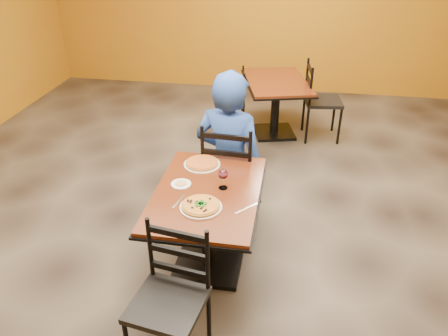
% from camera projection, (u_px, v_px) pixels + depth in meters
% --- Properties ---
extents(floor, '(7.00, 8.00, 0.01)m').
position_uv_depth(floor, '(219.00, 229.00, 4.22)').
color(floor, black).
rests_on(floor, ground).
extents(table_main, '(0.83, 1.23, 0.75)m').
position_uv_depth(table_main, '(208.00, 211.00, 3.52)').
color(table_main, '#56200D').
rests_on(table_main, floor).
extents(table_second, '(1.05, 1.31, 0.75)m').
position_uv_depth(table_second, '(276.00, 95.00, 5.79)').
color(table_second, '#56200D').
rests_on(table_second, floor).
extents(chair_main_near, '(0.50, 0.50, 0.97)m').
position_uv_depth(chair_main_near, '(167.00, 305.00, 2.77)').
color(chair_main_near, black).
rests_on(chair_main_near, floor).
extents(chair_main_far, '(0.50, 0.50, 1.04)m').
position_uv_depth(chair_main_far, '(231.00, 170.00, 4.17)').
color(chair_main_far, black).
rests_on(chair_main_far, floor).
extents(chair_second_left, '(0.45, 0.45, 0.86)m').
position_uv_depth(chair_second_left, '(230.00, 101.00, 5.94)').
color(chair_second_left, black).
rests_on(chair_second_left, floor).
extents(chair_second_right, '(0.51, 0.51, 1.01)m').
position_uv_depth(chair_second_right, '(323.00, 101.00, 5.73)').
color(chair_second_right, black).
rests_on(chair_second_right, floor).
extents(diner, '(0.78, 0.60, 1.45)m').
position_uv_depth(diner, '(229.00, 145.00, 4.16)').
color(diner, navy).
rests_on(diner, floor).
extents(plate_main, '(0.31, 0.31, 0.01)m').
position_uv_depth(plate_main, '(201.00, 207.00, 3.22)').
color(plate_main, white).
rests_on(plate_main, table_main).
extents(pizza_main, '(0.28, 0.28, 0.02)m').
position_uv_depth(pizza_main, '(201.00, 205.00, 3.21)').
color(pizza_main, '#9A2E0B').
rests_on(pizza_main, plate_main).
extents(plate_far, '(0.31, 0.31, 0.01)m').
position_uv_depth(plate_far, '(202.00, 164.00, 3.77)').
color(plate_far, white).
rests_on(plate_far, table_main).
extents(pizza_far, '(0.28, 0.28, 0.02)m').
position_uv_depth(pizza_far, '(202.00, 163.00, 3.77)').
color(pizza_far, orange).
rests_on(pizza_far, plate_far).
extents(side_plate, '(0.16, 0.16, 0.01)m').
position_uv_depth(side_plate, '(181.00, 184.00, 3.50)').
color(side_plate, white).
rests_on(side_plate, table_main).
extents(dip, '(0.09, 0.09, 0.01)m').
position_uv_depth(dip, '(181.00, 183.00, 3.49)').
color(dip, tan).
rests_on(dip, side_plate).
extents(wine_glass, '(0.08, 0.08, 0.18)m').
position_uv_depth(wine_glass, '(223.00, 178.00, 3.41)').
color(wine_glass, white).
rests_on(wine_glass, table_main).
extents(fork, '(0.05, 0.19, 0.00)m').
position_uv_depth(fork, '(179.00, 201.00, 3.29)').
color(fork, silver).
rests_on(fork, table_main).
extents(knife, '(0.15, 0.16, 0.00)m').
position_uv_depth(knife, '(246.00, 209.00, 3.21)').
color(knife, silver).
rests_on(knife, table_main).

